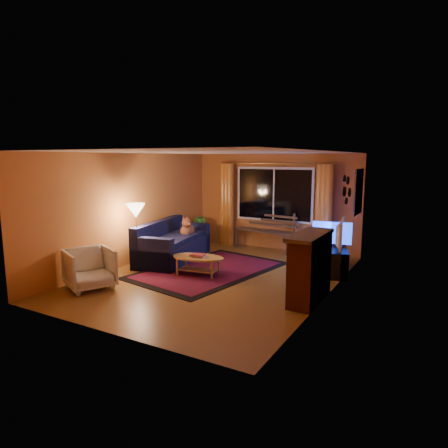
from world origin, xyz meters
The scene contains 22 objects.
floor centered at (0.00, 0.00, -0.01)m, with size 4.50×6.00×0.02m, color brown.
ceiling centered at (0.00, 0.00, 2.51)m, with size 4.50×6.00×0.02m, color white.
wall_back centered at (0.00, 3.01, 1.25)m, with size 4.50×0.02×2.50m, color #C57436.
wall_left centered at (-2.26, 0.00, 1.25)m, with size 0.02×6.00×2.50m, color #C57436.
wall_right centered at (2.26, 0.00, 1.25)m, with size 0.02×6.00×2.50m, color #C57436.
window centered at (0.00, 2.94, 1.45)m, with size 2.00×0.02×1.30m, color black.
curtain_rod centered at (0.00, 2.90, 2.25)m, with size 0.03×0.03×3.20m, color #BF8C3F.
curtain_left centered at (-1.35, 2.88, 1.12)m, with size 0.36×0.36×2.24m, color orange.
curtain_right centered at (1.35, 2.88, 1.12)m, with size 0.36×0.36×2.24m, color orange.
bench centered at (-0.16, 2.74, 0.25)m, with size 1.68×0.49×0.50m, color #412F22.
potted_plant centered at (-1.95, 2.34, 0.40)m, with size 0.45×0.45×0.80m, color #235B1E.
sofa centered at (-1.59, 0.69, 0.46)m, with size 0.97×2.27×0.92m, color #151738.
dog centered at (-1.54, 1.20, 0.70)m, with size 0.33×0.45×0.49m, color #955033, non-canonical shape.
armchair centered at (-1.68, -1.76, 0.41)m, with size 0.80×0.75×0.82m, color beige.
floor_lamp centered at (-1.78, -0.36, 0.72)m, with size 0.24×0.24×1.43m, color #BF8C3F.
rug centered at (-0.39, 0.33, 0.01)m, with size 2.09×3.29×0.02m, color #7C0305.
coffee_table centered at (-0.39, -0.09, 0.20)m, with size 1.10×1.10×0.40m, color #B98B45.
tv_console centered at (2.00, 1.55, 0.27)m, with size 0.43×1.30×0.54m, color black.
television centered at (2.00, 1.55, 0.84)m, with size 1.01×0.13×0.58m, color black.
fireplace centered at (2.05, -0.40, 0.55)m, with size 0.40×1.20×1.10m, color maroon.
mirror_cluster centered at (2.21, 1.30, 1.80)m, with size 0.06×0.60×0.56m, color black, non-canonical shape.
painting centered at (2.22, 2.45, 1.65)m, with size 0.04×0.76×0.96m, color #D35D25.
Camera 1 is at (3.97, -6.74, 2.39)m, focal length 32.00 mm.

